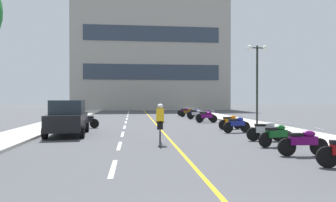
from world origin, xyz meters
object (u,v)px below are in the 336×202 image
Objects in this scene: motorcycle_10 at (197,114)px; motorcycle_3 at (277,135)px; motorcycle_2 at (303,142)px; motorcycle_11 at (196,113)px; motorcycle_9 at (205,115)px; motorcycle_6 at (230,122)px; parked_car_near at (68,118)px; motorcycle_13 at (185,111)px; motorcycle_5 at (237,124)px; cyclist_rider at (160,123)px; street_lamp_mid at (257,67)px; motorcycle_4 at (266,131)px; motorcycle_12 at (188,112)px; motorcycle_7 at (86,121)px; motorcycle_8 at (207,117)px.

motorcycle_3 is at bearing -90.23° from motorcycle_10.
motorcycle_2 is 1.02× the size of motorcycle_11.
motorcycle_6 is at bearing -90.22° from motorcycle_9.
parked_car_near is 14.18m from motorcycle_10.
motorcycle_13 is at bearing 89.96° from motorcycle_2.
cyclist_rider is (-4.64, -3.84, 0.41)m from motorcycle_5.
motorcycle_10 is (-0.27, 2.17, 0.00)m from motorcycle_9.
motorcycle_2 is (-2.96, -10.89, -3.62)m from street_lamp_mid.
motorcycle_10 is 1.86m from motorcycle_11.
cyclist_rider is at bearing -174.53° from motorcycle_4.
motorcycle_4 and motorcycle_12 have the same top height.
motorcycle_12 is at bearing 93.06° from motorcycle_10.
motorcycle_7 is at bearing -135.09° from motorcycle_11.
motorcycle_5 is at bearing -89.65° from motorcycle_8.
parked_car_near is 2.53× the size of motorcycle_10.
motorcycle_10 is at bearing 49.87° from parked_car_near.
motorcycle_7 is at bearing 129.32° from motorcycle_2.
parked_car_near reaches higher than motorcycle_9.
motorcycle_9 is 1.02× the size of motorcycle_11.
motorcycle_10 is (-0.00, 10.75, 0.00)m from motorcycle_5.
parked_car_near reaches higher than motorcycle_11.
motorcycle_3 is 0.98× the size of motorcycle_12.
motorcycle_4 and motorcycle_10 have the same top height.
motorcycle_3 is at bearing -90.12° from motorcycle_8.
motorcycle_8 and motorcycle_12 have the same top height.
parked_car_near is 10.29m from motorcycle_3.
motorcycle_12 is at bearing 91.16° from motorcycle_4.
motorcycle_3 and motorcycle_5 have the same top height.
motorcycle_11 is at bearing 106.63° from street_lamp_mid.
parked_car_near is at bearing -137.35° from motorcycle_9.
cyclist_rider is (4.10, -7.44, 0.41)m from motorcycle_7.
motorcycle_13 is at bearing 91.09° from motorcycle_10.
motorcycle_7 is at bearing 118.87° from cyclist_rider.
motorcycle_11 is (0.10, 15.97, 0.00)m from motorcycle_4.
motorcycle_8 and motorcycle_11 have the same top height.
cyclist_rider is (-7.48, -7.81, -3.20)m from street_lamp_mid.
motorcycle_6 is 0.98× the size of motorcycle_11.
motorcycle_12 is (-0.46, 5.69, 0.00)m from motorcycle_9.
motorcycle_8 is (0.08, 13.78, 0.00)m from motorcycle_2.
motorcycle_8 is 3.89m from motorcycle_10.
motorcycle_10 is (0.12, 17.67, 0.00)m from motorcycle_2.
cyclist_rider is (-4.60, -10.69, 0.41)m from motorcycle_8.
motorcycle_4 is at bearing -90.35° from motorcycle_11.
motorcycle_13 is at bearing 90.40° from motorcycle_8.
parked_car_near is 2.44× the size of cyclist_rider.
motorcycle_2 is at bearing -90.40° from motorcycle_10.
motorcycle_7 is 12.72m from motorcycle_11.
cyclist_rider is at bearing -130.60° from motorcycle_6.
motorcycle_6 is at bearing -88.01° from motorcycle_12.
street_lamp_mid reaches higher than motorcycle_5.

